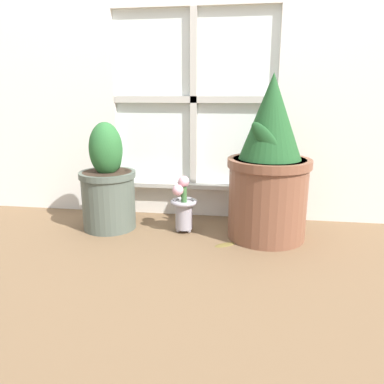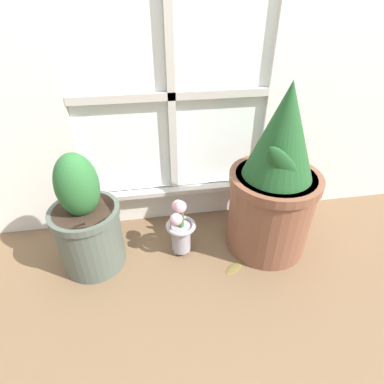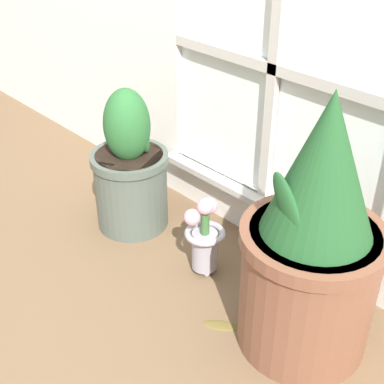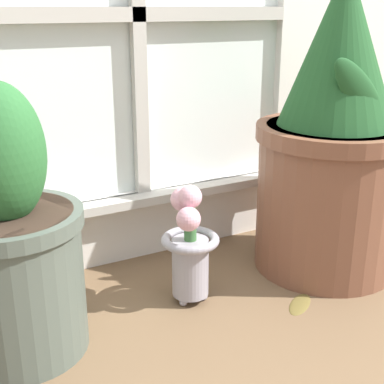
# 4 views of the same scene
# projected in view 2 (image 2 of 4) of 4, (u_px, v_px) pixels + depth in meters

# --- Properties ---
(ground_plane) EXTENTS (10.00, 10.00, 0.00)m
(ground_plane) POSITION_uv_depth(u_px,v_px,m) (190.00, 289.00, 1.26)
(ground_plane) COLOR brown
(potted_plant_left) EXTENTS (0.29, 0.29, 0.56)m
(potted_plant_left) POSITION_uv_depth(u_px,v_px,m) (87.00, 223.00, 1.27)
(potted_plant_left) COLOR #4C564C
(potted_plant_left) RESTS_ON ground_plane
(potted_plant_right) EXTENTS (0.40, 0.40, 0.79)m
(potted_plant_right) POSITION_uv_depth(u_px,v_px,m) (275.00, 184.00, 1.30)
(potted_plant_right) COLOR brown
(potted_plant_right) RESTS_ON ground_plane
(flower_vase) EXTENTS (0.14, 0.14, 0.30)m
(flower_vase) POSITION_uv_depth(u_px,v_px,m) (180.00, 228.00, 1.37)
(flower_vase) COLOR #99939E
(flower_vase) RESTS_ON ground_plane
(fallen_leaf) EXTENTS (0.12, 0.10, 0.01)m
(fallen_leaf) POSITION_uv_depth(u_px,v_px,m) (234.00, 268.00, 1.36)
(fallen_leaf) COLOR brown
(fallen_leaf) RESTS_ON ground_plane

